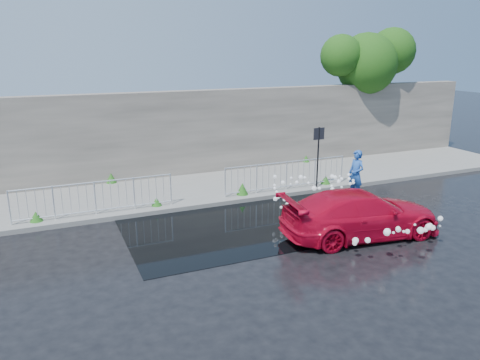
% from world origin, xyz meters
% --- Properties ---
extents(ground, '(90.00, 90.00, 0.00)m').
position_xyz_m(ground, '(0.00, 0.00, 0.00)').
color(ground, black).
rests_on(ground, ground).
extents(pavement, '(30.00, 4.00, 0.15)m').
position_xyz_m(pavement, '(0.00, 5.00, 0.07)').
color(pavement, slate).
rests_on(pavement, ground).
extents(curb, '(30.00, 0.25, 0.16)m').
position_xyz_m(curb, '(0.00, 3.00, 0.08)').
color(curb, slate).
rests_on(curb, ground).
extents(retaining_wall, '(30.00, 0.60, 3.50)m').
position_xyz_m(retaining_wall, '(0.00, 7.20, 1.90)').
color(retaining_wall, '#554F47').
rests_on(retaining_wall, pavement).
extents(puddle, '(8.00, 5.00, 0.01)m').
position_xyz_m(puddle, '(0.50, 1.00, 0.01)').
color(puddle, black).
rests_on(puddle, ground).
extents(sign_post, '(0.45, 0.06, 2.50)m').
position_xyz_m(sign_post, '(4.20, 3.10, 1.72)').
color(sign_post, black).
rests_on(sign_post, ground).
extents(tree, '(5.13, 2.98, 6.34)m').
position_xyz_m(tree, '(9.64, 7.41, 4.79)').
color(tree, '#332114').
rests_on(tree, ground).
extents(railing_left, '(5.05, 0.05, 1.10)m').
position_xyz_m(railing_left, '(-4.00, 3.35, 0.74)').
color(railing_left, silver).
rests_on(railing_left, pavement).
extents(railing_right, '(5.05, 0.05, 1.10)m').
position_xyz_m(railing_right, '(3.00, 3.35, 0.74)').
color(railing_right, silver).
rests_on(railing_right, pavement).
extents(weeds, '(12.17, 3.93, 0.44)m').
position_xyz_m(weeds, '(-0.08, 4.54, 0.33)').
color(weeds, '#144B14').
rests_on(weeds, pavement).
extents(water_spray, '(3.62, 5.74, 1.01)m').
position_xyz_m(water_spray, '(2.85, -0.45, 0.68)').
color(water_spray, white).
rests_on(water_spray, ground).
extents(red_car, '(4.92, 2.42, 1.38)m').
position_xyz_m(red_car, '(2.95, -1.24, 0.69)').
color(red_car, '#B40722').
rests_on(red_car, ground).
extents(person, '(0.53, 0.72, 1.80)m').
position_xyz_m(person, '(5.03, 1.80, 0.90)').
color(person, '#2151A9').
rests_on(person, ground).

